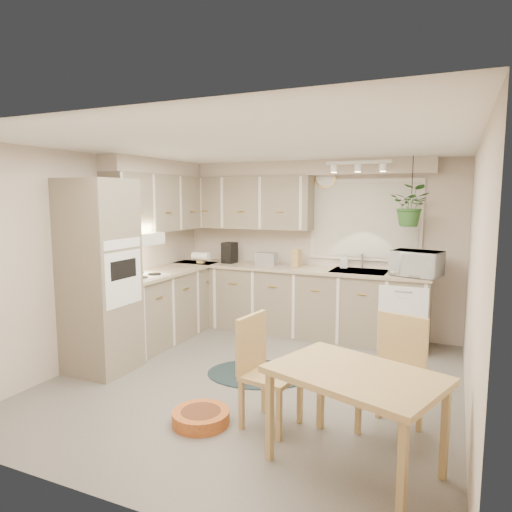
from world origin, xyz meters
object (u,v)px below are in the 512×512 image
object	(u,v)px
chair_left	(271,373)
pet_bed	(201,417)
braided_rug	(259,374)
chair_back	(391,377)
microwave	(417,261)
dining_table	(354,421)

from	to	relation	value
chair_left	pet_bed	size ratio (longest dim) A/B	1.91
chair_left	braided_rug	bearing A→B (deg)	-142.31
chair_back	microwave	xyz separation A→B (m)	(-0.00, 2.21, 0.66)
dining_table	braided_rug	distance (m)	1.88
braided_rug	chair_back	bearing A→B (deg)	-25.59
chair_left	chair_back	bearing A→B (deg)	116.19
dining_table	microwave	size ratio (longest dim) A/B	1.99
chair_left	braided_rug	xyz separation A→B (m)	(-0.54, 0.98, -0.46)
braided_rug	chair_left	bearing A→B (deg)	-61.21
chair_left	microwave	bearing A→B (deg)	168.77
chair_left	braided_rug	size ratio (longest dim) A/B	0.83
chair_left	microwave	size ratio (longest dim) A/B	1.63
chair_back	microwave	world-z (taller)	microwave
dining_table	chair_left	world-z (taller)	chair_left
pet_bed	microwave	distance (m)	3.26
microwave	chair_back	bearing A→B (deg)	-75.03
dining_table	braided_rug	size ratio (longest dim) A/B	1.01
chair_back	braided_rug	xyz separation A→B (m)	(-1.46, 0.70, -0.47)
pet_bed	dining_table	bearing A→B (deg)	-5.40
chair_left	braided_rug	distance (m)	1.21
pet_bed	microwave	bearing A→B (deg)	61.46
dining_table	chair_left	bearing A→B (deg)	156.25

